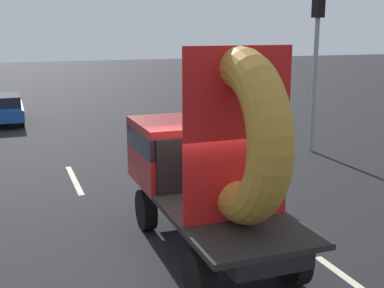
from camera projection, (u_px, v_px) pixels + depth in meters
name	position (u px, v px, depth m)	size (l,w,h in m)	color
ground_plane	(218.00, 255.00, 9.69)	(120.00, 120.00, 0.00)	black
flatbed_truck	(206.00, 158.00, 9.57)	(2.02, 5.15, 4.01)	black
distant_sedan	(3.00, 108.00, 22.88)	(1.71, 3.99, 1.30)	black
traffic_light	(316.00, 48.00, 17.01)	(0.42, 0.36, 5.51)	gray
lane_dash_left_far	(74.00, 180.00, 14.45)	(2.95, 0.16, 0.01)	beige
lane_dash_right_near	(356.00, 285.00, 8.53)	(2.31, 0.16, 0.01)	beige
lane_dash_right_far	(189.00, 164.00, 16.11)	(2.15, 0.16, 0.01)	beige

